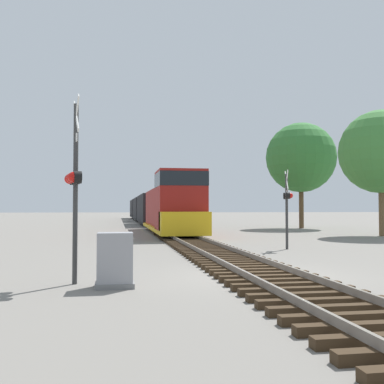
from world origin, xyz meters
name	(u,v)px	position (x,y,z in m)	size (l,w,h in m)	color
ground_plane	(258,276)	(0.00, 0.00, 0.00)	(400.00, 400.00, 0.00)	slate
rail_track_bed	(258,271)	(0.00, 0.00, 0.14)	(2.60, 160.00, 0.31)	#382819
freight_train	(149,209)	(0.00, 43.56, 1.78)	(2.90, 63.70, 4.18)	maroon
crossing_signal_near	(74,180)	(-4.88, -0.53, 2.55)	(0.50, 1.01, 4.61)	#333333
crossing_signal_far	(287,201)	(3.81, 7.51, 2.20)	(0.51, 1.01, 3.59)	#333333
relay_cabinet	(115,260)	(-3.87, -1.16, 0.63)	(0.90, 0.70, 1.28)	slate
tree_far_right	(381,152)	(13.79, 15.78, 5.68)	(5.65, 5.65, 8.52)	brown
tree_mid_background	(301,158)	(13.19, 27.80, 6.62)	(6.53, 6.53, 9.90)	brown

